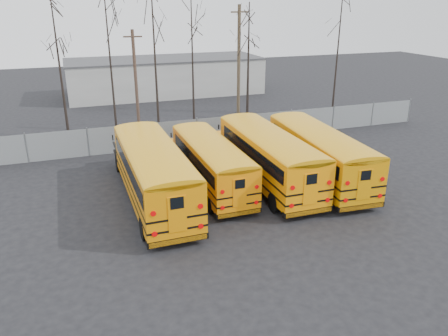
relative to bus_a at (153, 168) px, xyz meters
name	(u,v)px	position (x,y,z in m)	size (l,w,h in m)	color
ground	(262,210)	(5.14, -2.92, -1.97)	(120.00, 120.00, 0.00)	black
fence	(197,132)	(5.14, 9.08, -0.97)	(40.00, 0.04, 2.00)	gray
distant_building	(165,77)	(7.14, 29.08, 0.03)	(22.00, 8.00, 4.00)	#BAB9B4
bus_a	(153,168)	(0.00, 0.00, 0.00)	(2.83, 12.08, 3.37)	black
bus_b	(210,159)	(3.55, 0.97, -0.26)	(2.45, 10.51, 2.94)	black
bus_c	(267,153)	(6.90, 0.39, -0.05)	(2.83, 11.79, 3.29)	black
bus_d	(317,150)	(10.04, -0.10, -0.08)	(3.42, 11.68, 3.23)	black
utility_pole_left	(136,81)	(1.47, 13.88, 2.27)	(1.47, 0.32, 8.26)	#4A352A
utility_pole_right	(239,59)	(11.75, 17.39, 3.18)	(1.78, 0.48, 10.03)	brown
tree_0	(61,75)	(-4.13, 12.28, 3.30)	(0.26, 0.26, 10.56)	black
tree_1	(111,64)	(-0.55, 12.23, 3.97)	(0.26, 0.26, 11.89)	black
tree_2	(155,58)	(2.55, 10.85, 4.38)	(0.26, 0.26, 12.71)	black
tree_3	(193,60)	(6.05, 13.17, 3.82)	(0.26, 0.26, 11.58)	black
tree_4	(248,63)	(11.72, 15.00, 3.15)	(0.26, 0.26, 10.24)	black
tree_5	(338,47)	(19.84, 13.32, 4.39)	(0.26, 0.26, 12.74)	black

